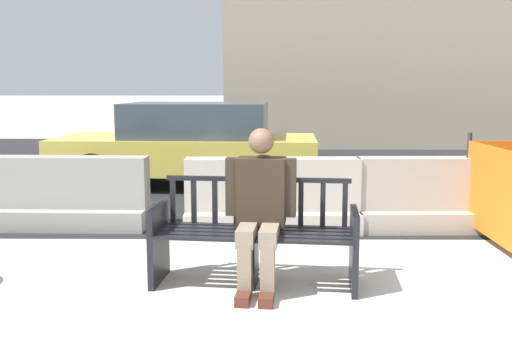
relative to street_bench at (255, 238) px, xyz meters
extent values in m
cube|color=black|center=(0.65, 7.41, -0.39)|extent=(120.00, 12.00, 0.01)
cube|color=black|center=(-0.82, 0.06, -0.07)|extent=(0.10, 0.52, 0.66)
cube|color=black|center=(0.81, -0.11, -0.07)|extent=(0.10, 0.52, 0.66)
cube|color=black|center=(0.00, -0.03, -0.17)|extent=(0.07, 0.33, 0.45)
cube|color=black|center=(-0.03, -0.25, 0.05)|extent=(1.60, 0.23, 0.02)
cube|color=black|center=(-0.01, -0.14, 0.05)|extent=(1.60, 0.23, 0.02)
cube|color=black|center=(0.00, -0.03, 0.05)|extent=(1.60, 0.23, 0.02)
cube|color=black|center=(0.01, 0.09, 0.05)|extent=(1.60, 0.23, 0.02)
cube|color=black|center=(0.02, 0.20, 0.05)|extent=(1.60, 0.23, 0.02)
cube|color=black|center=(0.02, 0.21, 0.46)|extent=(1.60, 0.20, 0.04)
cube|color=black|center=(-0.72, 0.29, 0.25)|extent=(0.05, 0.03, 0.38)
cube|color=black|center=(-0.54, 0.27, 0.25)|extent=(0.05, 0.03, 0.38)
cube|color=black|center=(-0.35, 0.25, 0.25)|extent=(0.05, 0.03, 0.38)
cube|color=black|center=(-0.16, 0.23, 0.25)|extent=(0.05, 0.03, 0.38)
cube|color=black|center=(0.02, 0.21, 0.25)|extent=(0.05, 0.03, 0.38)
cube|color=black|center=(0.21, 0.19, 0.25)|extent=(0.05, 0.03, 0.38)
cube|color=black|center=(0.39, 0.17, 0.25)|extent=(0.05, 0.03, 0.38)
cube|color=black|center=(0.58, 0.15, 0.25)|extent=(0.05, 0.03, 0.38)
cube|color=black|center=(0.77, 0.14, 0.25)|extent=(0.05, 0.03, 0.38)
cube|color=black|center=(-0.82, 0.04, 0.25)|extent=(0.10, 0.46, 0.03)
cube|color=black|center=(0.81, -0.13, 0.25)|extent=(0.10, 0.46, 0.03)
cube|color=#2D2319|center=(0.06, 0.04, 0.39)|extent=(0.42, 0.28, 0.56)
sphere|color=brown|center=(0.05, 0.02, 0.81)|extent=(0.21, 0.21, 0.21)
cube|color=#7F705B|center=(-0.06, -0.17, 0.08)|extent=(0.18, 0.45, 0.14)
cube|color=#7F705B|center=(0.12, -0.19, 0.08)|extent=(0.18, 0.45, 0.14)
cube|color=#7F705B|center=(-0.07, -0.34, -0.17)|extent=(0.12, 0.12, 0.45)
cube|color=#7F705B|center=(0.10, -0.36, -0.17)|extent=(0.12, 0.12, 0.45)
cube|color=#4C2319|center=(-0.08, -0.42, -0.36)|extent=(0.14, 0.27, 0.08)
cube|color=#4C2319|center=(0.10, -0.44, -0.36)|extent=(0.14, 0.27, 0.08)
cube|color=#2D2319|center=(-0.19, 0.03, 0.43)|extent=(0.10, 0.13, 0.48)
cube|color=#2D2319|center=(0.30, -0.02, 0.43)|extent=(0.10, 0.13, 0.48)
cube|color=#ADA89E|center=(0.18, 1.84, -0.28)|extent=(2.02, 0.73, 0.24)
cube|color=#ADA89E|center=(0.18, 1.84, 0.14)|extent=(2.01, 0.35, 0.60)
cube|color=gray|center=(-2.28, 1.96, -0.28)|extent=(2.02, 0.73, 0.24)
cube|color=gray|center=(-2.28, 1.96, 0.14)|extent=(2.01, 0.35, 0.60)
cube|color=#9E998E|center=(2.16, 1.91, -0.28)|extent=(2.01, 0.72, 0.24)
cube|color=#9E998E|center=(2.16, 1.91, 0.14)|extent=(2.01, 0.34, 0.60)
cylinder|color=#2D2D33|center=(2.44, 1.89, 0.17)|extent=(0.05, 0.05, 1.13)
cube|color=orange|center=(2.44, 1.21, 0.17)|extent=(0.03, 1.36, 0.95)
cube|color=#DBC64C|center=(-1.18, 4.83, 0.14)|extent=(4.35, 2.03, 0.56)
cube|color=#38424C|center=(-1.01, 4.82, 0.71)|extent=(2.37, 1.71, 0.56)
cylinder|color=black|center=(-2.55, 4.05, -0.08)|extent=(0.65, 0.25, 0.64)
cylinder|color=black|center=(-2.46, 5.75, -0.08)|extent=(0.65, 0.25, 0.64)
cylinder|color=black|center=(0.09, 3.91, -0.08)|extent=(0.65, 0.25, 0.64)
cylinder|color=black|center=(0.18, 5.62, -0.08)|extent=(0.65, 0.25, 0.64)
camera|label=1|loc=(0.05, -4.63, 1.26)|focal=40.00mm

